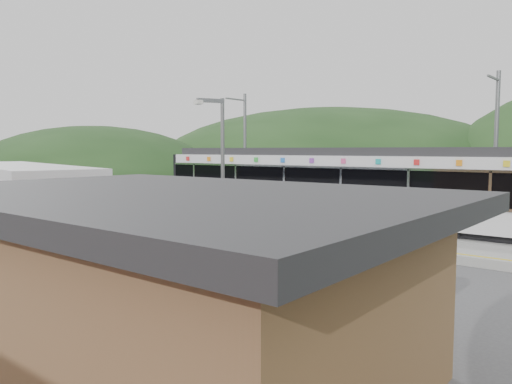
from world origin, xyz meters
The scene contains 10 objects.
ground centered at (0.00, 0.00, 0.00)m, with size 120.00×120.00×0.00m, color #4C4C4F.
hills centered at (6.19, 5.29, 0.00)m, with size 146.00×149.00×26.00m.
platform centered at (0.00, 3.30, 0.15)m, with size 26.00×3.20×0.30m, color #9E9E99.
yellow_line centered at (0.00, 2.00, 0.30)m, with size 26.00×0.10×0.01m, color yellow.
train centered at (1.34, 6.00, 2.06)m, with size 20.44×3.01×3.74m.
catenary_mast_west centered at (-7.00, 8.56, 3.65)m, with size 0.18×1.80×7.00m.
catenary_mast_east centered at (7.00, 8.56, 3.65)m, with size 0.18×1.80×7.00m.
station_shelter centered at (6.00, -9.01, 1.55)m, with size 9.20×6.20×3.00m.
bus centered at (-5.45, -5.92, 1.51)m, with size 11.77×5.43×3.13m.
lamp_post centered at (1.81, -3.11, 3.15)m, with size 0.47×1.00×5.25m.
Camera 1 is at (12.37, -14.52, 3.67)m, focal length 35.00 mm.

